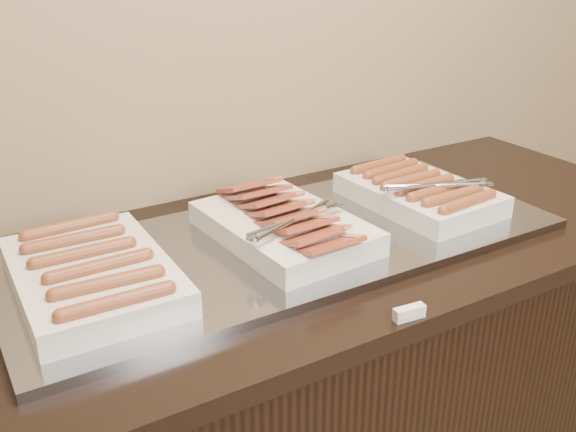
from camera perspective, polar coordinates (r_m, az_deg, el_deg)
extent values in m
cube|color=black|center=(1.65, -0.46, -17.56)|extent=(2.00, 0.70, 0.86)
cube|color=black|center=(1.40, -0.51, -3.51)|extent=(2.06, 0.76, 0.04)
cube|color=gray|center=(1.39, 0.00, -2.27)|extent=(1.20, 0.50, 0.02)
cube|color=silver|center=(1.24, -17.00, -5.05)|extent=(0.27, 0.40, 0.05)
cylinder|color=#984A2F|center=(1.08, -14.99, -7.35)|extent=(0.18, 0.03, 0.03)
cylinder|color=#984A2F|center=(1.14, -15.74, -5.75)|extent=(0.18, 0.04, 0.03)
cylinder|color=#984A2F|center=(1.20, -16.42, -4.30)|extent=(0.18, 0.03, 0.03)
cylinder|color=#984A2F|center=(1.25, -17.72, -3.14)|extent=(0.18, 0.03, 0.03)
cylinder|color=#984A2F|center=(1.31, -18.50, -2.00)|extent=(0.18, 0.03, 0.03)
cylinder|color=#984A2F|center=(1.38, -18.77, -0.86)|extent=(0.18, 0.03, 0.03)
cube|color=silver|center=(1.37, -0.38, -1.05)|extent=(0.28, 0.40, 0.05)
cube|color=#A74835|center=(1.24, 3.49, -2.54)|extent=(0.13, 0.09, 0.04)
cube|color=#A74835|center=(1.27, 1.98, -1.76)|extent=(0.14, 0.10, 0.04)
cube|color=#A74835|center=(1.31, 1.29, -0.82)|extent=(0.13, 0.09, 0.04)
cube|color=#A74835|center=(1.34, 0.01, -0.09)|extent=(0.14, 0.10, 0.04)
cube|color=#A74835|center=(1.38, -0.78, 0.71)|extent=(0.13, 0.10, 0.04)
cube|color=#A74835|center=(1.41, -1.61, 1.45)|extent=(0.14, 0.10, 0.04)
cube|color=#A74835|center=(1.45, -2.61, 2.10)|extent=(0.13, 0.09, 0.04)
cube|color=#A74835|center=(1.48, -3.50, 2.74)|extent=(0.13, 0.09, 0.04)
cube|color=silver|center=(1.58, 11.54, 1.90)|extent=(0.26, 0.38, 0.05)
cylinder|color=#984A2F|center=(1.48, 15.69, 1.21)|extent=(0.16, 0.04, 0.03)
cylinder|color=#984A2F|center=(1.50, 14.46, 1.73)|extent=(0.16, 0.03, 0.03)
cylinder|color=#984A2F|center=(1.53, 13.13, 2.21)|extent=(0.16, 0.03, 0.03)
cylinder|color=#984A2F|center=(1.56, 12.06, 2.72)|extent=(0.16, 0.03, 0.03)
cylinder|color=#984A2F|center=(1.58, 10.91, 3.18)|extent=(0.16, 0.03, 0.03)
cylinder|color=#984A2F|center=(1.62, 9.99, 3.67)|extent=(0.16, 0.04, 0.03)
cylinder|color=#984A2F|center=(1.65, 9.15, 4.14)|extent=(0.16, 0.04, 0.03)
cylinder|color=#984A2F|center=(1.68, 8.08, 4.55)|extent=(0.16, 0.04, 0.03)
cube|color=silver|center=(1.15, 10.72, -8.45)|extent=(0.06, 0.02, 0.02)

